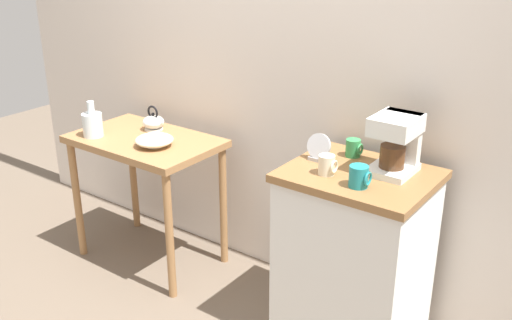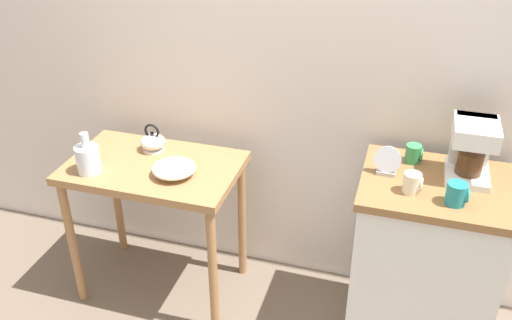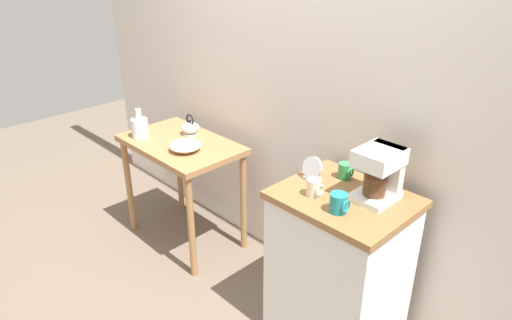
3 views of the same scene
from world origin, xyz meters
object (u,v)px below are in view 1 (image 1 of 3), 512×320
at_px(table_clock, 319,149).
at_px(glass_carafe_vase, 93,124).
at_px(coffee_maker, 397,141).
at_px(teakettle, 154,122).
at_px(mug_small_cream, 327,165).
at_px(bowl_stoneware, 154,140).
at_px(mug_dark_teal, 359,177).
at_px(mug_tall_green, 354,148).

bearing_deg(table_clock, glass_carafe_vase, -171.67).
bearing_deg(glass_carafe_vase, coffee_maker, 9.59).
relative_size(coffee_maker, table_clock, 2.02).
height_order(glass_carafe_vase, table_clock, table_clock).
height_order(teakettle, mug_small_cream, mug_small_cream).
height_order(bowl_stoneware, table_clock, table_clock).
bearing_deg(mug_dark_teal, coffee_maker, 78.68).
xyz_separation_m(mug_dark_teal, mug_tall_green, (-0.18, 0.29, -0.00)).
bearing_deg(teakettle, coffee_maker, 0.17).
xyz_separation_m(mug_dark_teal, mug_small_cream, (-0.17, 0.04, -0.00)).
relative_size(mug_small_cream, table_clock, 0.68).
bearing_deg(mug_small_cream, glass_carafe_vase, -176.96).
xyz_separation_m(bowl_stoneware, table_clock, (0.96, 0.11, 0.13)).
xyz_separation_m(teakettle, mug_small_cream, (1.27, -0.20, 0.11)).
xyz_separation_m(mug_tall_green, table_clock, (-0.11, -0.14, 0.01)).
height_order(mug_tall_green, table_clock, table_clock).
relative_size(teakettle, mug_dark_teal, 1.65).
bearing_deg(teakettle, table_clock, -4.08).
distance_m(bowl_stoneware, teakettle, 0.28).
bearing_deg(coffee_maker, bowl_stoneware, -171.33).
height_order(coffee_maker, mug_small_cream, coffee_maker).
distance_m(mug_tall_green, table_clock, 0.18).
bearing_deg(glass_carafe_vase, mug_tall_green, 12.96).
distance_m(glass_carafe_vase, coffee_maker, 1.73).
distance_m(coffee_maker, mug_small_cream, 0.32).
bearing_deg(coffee_maker, teakettle, -179.83).
distance_m(mug_small_cream, table_clock, 0.17).
distance_m(coffee_maker, mug_dark_teal, 0.27).
relative_size(teakettle, glass_carafe_vase, 0.75).
bearing_deg(coffee_maker, table_clock, -165.40).
height_order(glass_carafe_vase, coffee_maker, coffee_maker).
bearing_deg(mug_tall_green, teakettle, -177.49).
height_order(mug_dark_teal, table_clock, table_clock).
bearing_deg(mug_dark_teal, table_clock, 151.31).
xyz_separation_m(glass_carafe_vase, table_clock, (1.36, 0.20, 0.09)).
relative_size(mug_tall_green, table_clock, 0.65).
xyz_separation_m(glass_carafe_vase, mug_small_cream, (1.47, 0.08, 0.08)).
bearing_deg(mug_tall_green, mug_small_cream, -88.49).
distance_m(bowl_stoneware, mug_dark_teal, 1.25).
height_order(bowl_stoneware, teakettle, teakettle).
bearing_deg(coffee_maker, mug_small_cream, -136.78).
distance_m(mug_dark_teal, mug_small_cream, 0.18).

